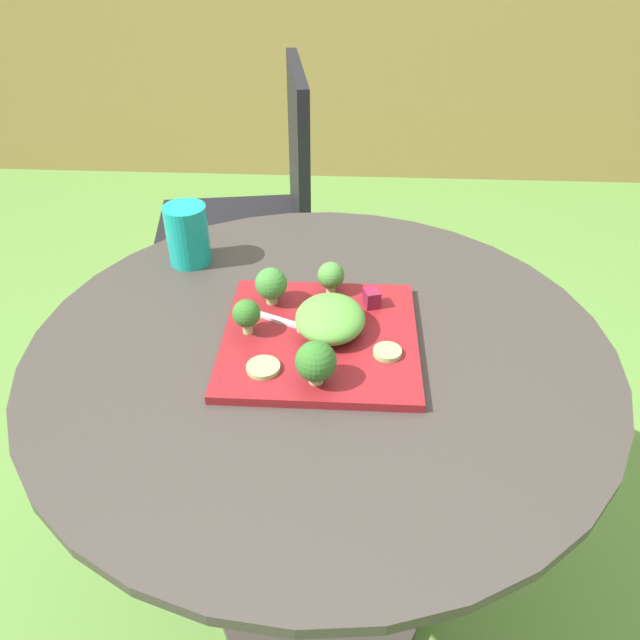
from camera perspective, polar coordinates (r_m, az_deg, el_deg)
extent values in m
plane|color=#568438|center=(1.51, 0.01, -24.02)|extent=(12.00, 12.00, 0.00)
cube|color=#9E7F47|center=(3.17, 2.64, 26.44)|extent=(8.00, 0.08, 1.56)
cylinder|color=#38332D|center=(0.96, 0.02, -2.44)|extent=(0.90, 0.90, 0.02)
cylinder|color=#38332D|center=(1.20, 0.02, -15.17)|extent=(0.06, 0.06, 0.66)
cylinder|color=#38332D|center=(1.49, 0.02, -23.63)|extent=(0.44, 0.44, 0.04)
cube|color=black|center=(1.87, -8.02, 7.92)|extent=(0.50, 0.50, 0.03)
cube|color=black|center=(1.77, -2.00, 15.18)|extent=(0.10, 0.42, 0.45)
cylinder|color=black|center=(2.15, -12.30, 4.70)|extent=(0.02, 0.02, 0.43)
cylinder|color=black|center=(1.85, -13.08, -1.06)|extent=(0.02, 0.02, 0.43)
cylinder|color=black|center=(2.13, -2.65, 5.32)|extent=(0.02, 0.02, 0.43)
cylinder|color=black|center=(1.83, -1.90, -0.38)|extent=(0.02, 0.02, 0.43)
cube|color=maroon|center=(0.95, -0.02, -1.53)|extent=(0.30, 0.30, 0.01)
cylinder|color=#149989|center=(1.16, -12.07, 7.67)|extent=(0.08, 0.08, 0.11)
cylinder|color=#118275|center=(1.16, -11.97, 6.95)|extent=(0.07, 0.07, 0.08)
cube|color=silver|center=(0.98, -4.61, 0.24)|extent=(0.10, 0.05, 0.00)
cube|color=silver|center=(0.95, -0.62, -0.98)|extent=(0.05, 0.04, 0.00)
ellipsoid|color=#519338|center=(0.94, 0.94, 0.16)|extent=(0.11, 0.12, 0.05)
cylinder|color=#99B770|center=(0.86, -0.15, -5.37)|extent=(0.02, 0.02, 0.01)
sphere|color=#2D6623|center=(0.84, -0.15, -3.82)|extent=(0.06, 0.06, 0.06)
cylinder|color=#99B770|center=(1.02, -4.43, 1.97)|extent=(0.02, 0.02, 0.01)
sphere|color=#38752D|center=(1.00, -4.51, 3.36)|extent=(0.05, 0.05, 0.05)
cylinder|color=#99B770|center=(0.95, -6.68, -0.76)|extent=(0.01, 0.01, 0.02)
sphere|color=#2D6623|center=(0.94, -6.79, 0.56)|extent=(0.04, 0.04, 0.04)
cylinder|color=#99B770|center=(1.04, 1.00, 2.94)|extent=(0.02, 0.02, 0.01)
sphere|color=#427F33|center=(1.03, 1.01, 4.13)|extent=(0.05, 0.05, 0.05)
cylinder|color=#8EB766|center=(0.89, -5.23, -4.36)|extent=(0.05, 0.05, 0.01)
cylinder|color=#8EB766|center=(0.91, 6.21, -2.94)|extent=(0.04, 0.04, 0.01)
cube|color=maroon|center=(1.01, 4.76, 2.03)|extent=(0.03, 0.03, 0.03)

